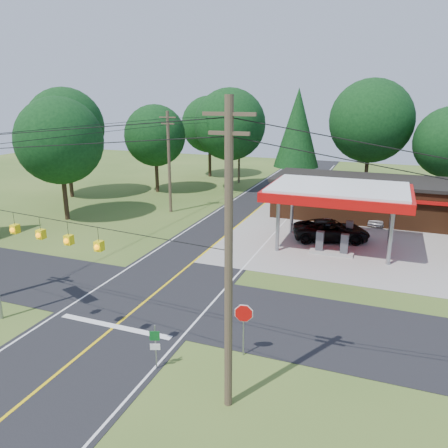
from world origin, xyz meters
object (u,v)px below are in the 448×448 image
(gas_canopy, at_px, (338,194))
(suv_car, at_px, (331,231))
(sedan_car, at_px, (379,217))
(octagonal_stop_sign, at_px, (244,317))

(gas_canopy, xyz_separation_m, suv_car, (-0.50, 1.50, -3.42))
(gas_canopy, xyz_separation_m, sedan_car, (3.00, 8.00, -3.65))
(gas_canopy, height_order, suv_car, gas_canopy)
(sedan_car, bearing_deg, octagonal_stop_sign, -92.37)
(sedan_car, bearing_deg, suv_car, -109.21)
(gas_canopy, xyz_separation_m, octagonal_stop_sign, (-2.00, -16.67, -2.34))
(gas_canopy, distance_m, octagonal_stop_sign, 16.95)
(gas_canopy, bearing_deg, suv_car, 108.43)
(suv_car, height_order, sedan_car, suv_car)
(suv_car, relative_size, octagonal_stop_sign, 2.37)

